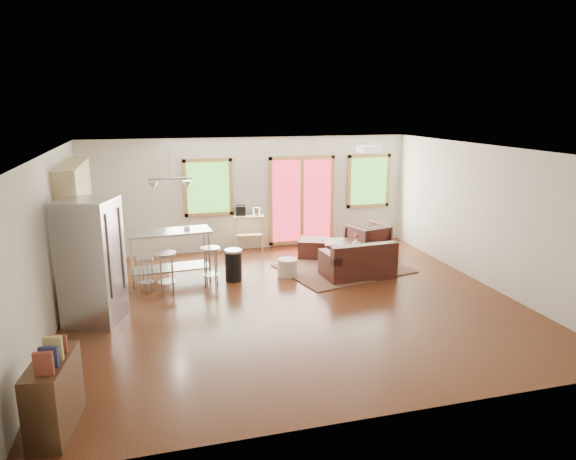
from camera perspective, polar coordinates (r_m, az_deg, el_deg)
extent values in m
cube|color=#381B0E|center=(8.96, 0.51, -7.98)|extent=(7.50, 7.00, 0.02)
cube|color=silver|center=(8.35, 0.55, 8.96)|extent=(7.50, 7.00, 0.02)
cube|color=beige|center=(11.91, -4.06, 4.01)|extent=(7.50, 0.02, 2.60)
cube|color=beige|center=(8.40, -25.02, -1.41)|extent=(0.02, 7.00, 2.60)
cube|color=beige|center=(10.22, 21.27, 1.47)|extent=(0.02, 7.00, 2.60)
cube|color=beige|center=(5.42, 10.73, -8.24)|extent=(7.50, 0.02, 2.60)
cube|color=#295B1B|center=(11.68, -8.86, 4.68)|extent=(0.94, 0.02, 1.14)
cube|color=#9F723D|center=(11.60, -8.97, 7.66)|extent=(1.10, 0.05, 0.08)
cube|color=#9F723D|center=(11.79, -8.75, 1.76)|extent=(1.10, 0.05, 0.08)
cube|color=#9F723D|center=(11.64, -11.36, 4.54)|extent=(0.08, 0.05, 1.30)
cube|color=#9F723D|center=(11.75, -6.38, 4.81)|extent=(0.08, 0.05, 1.30)
cube|color=red|center=(12.18, 1.55, 3.31)|extent=(1.44, 0.02, 1.94)
cube|color=#9F723D|center=(12.04, 1.58, 8.04)|extent=(1.60, 0.05, 0.08)
cube|color=#9F723D|center=(12.41, 1.52, -1.29)|extent=(1.60, 0.05, 0.08)
cube|color=#9F723D|center=(11.99, -1.94, 3.13)|extent=(0.08, 0.05, 2.10)
cube|color=#9F723D|center=(12.42, 4.92, 3.46)|extent=(0.08, 0.05, 2.10)
cube|color=#9F723D|center=(12.18, 1.55, 3.31)|extent=(0.08, 0.05, 1.94)
cube|color=#295B1B|center=(12.71, 8.96, 5.41)|extent=(0.94, 0.02, 1.14)
cube|color=#9F723D|center=(12.64, 9.06, 8.14)|extent=(1.10, 0.05, 0.08)
cube|color=#9F723D|center=(12.81, 8.85, 2.71)|extent=(1.10, 0.05, 0.08)
cube|color=#9F723D|center=(12.51, 6.81, 5.35)|extent=(0.08, 0.05, 1.30)
cube|color=#9F723D|center=(12.92, 11.03, 5.46)|extent=(0.08, 0.05, 1.30)
cube|color=#4E5A37|center=(10.70, 6.14, -4.27)|extent=(2.79, 2.38, 0.02)
cube|color=black|center=(10.24, 7.70, -4.10)|extent=(1.42, 0.87, 0.38)
cube|color=black|center=(9.88, 8.54, -2.58)|extent=(1.38, 0.28, 0.35)
cube|color=black|center=(9.92, 4.69, -3.01)|extent=(0.24, 0.79, 0.15)
cube|color=black|center=(10.44, 10.65, -2.35)|extent=(0.24, 0.79, 0.15)
cube|color=black|center=(10.08, 6.10, -2.88)|extent=(0.60, 0.54, 0.11)
cube|color=black|center=(10.34, 9.12, -2.54)|extent=(0.60, 0.54, 0.11)
cube|color=#382314|center=(11.18, 6.76, -1.35)|extent=(1.20, 0.85, 0.04)
cube|color=#382314|center=(10.94, 4.59, -2.83)|extent=(0.08, 0.08, 0.39)
cube|color=#382314|center=(11.11, 9.27, -2.71)|extent=(0.08, 0.08, 0.39)
cube|color=#382314|center=(11.39, 4.25, -2.14)|extent=(0.08, 0.08, 0.39)
cube|color=#382314|center=(11.55, 8.74, -2.04)|extent=(0.08, 0.08, 0.39)
imported|color=black|center=(11.62, 8.81, -0.92)|extent=(0.94, 0.90, 0.80)
cube|color=black|center=(11.43, 2.80, -2.02)|extent=(0.80, 0.80, 0.41)
cylinder|color=beige|center=(10.19, -0.08, -4.18)|extent=(0.52, 0.52, 0.34)
imported|color=silver|center=(10.86, 7.62, -1.43)|extent=(0.20, 0.20, 0.17)
sphere|color=#B22E24|center=(10.86, 7.72, -0.68)|extent=(0.08, 0.08, 0.07)
sphere|color=#B22E24|center=(10.79, 7.57, -0.66)|extent=(0.08, 0.08, 0.07)
sphere|color=#B22E24|center=(10.85, 7.54, -0.48)|extent=(0.08, 0.08, 0.07)
imported|color=maroon|center=(11.17, 7.29, -0.78)|extent=(0.19, 0.07, 0.26)
cube|color=tan|center=(10.19, -21.30, -3.50)|extent=(0.60, 2.20, 0.90)
cube|color=black|center=(10.07, -21.53, -0.94)|extent=(0.64, 2.24, 0.04)
cube|color=tan|center=(9.89, -22.75, 4.80)|extent=(0.36, 2.20, 0.70)
cylinder|color=#B7BABC|center=(9.56, -21.89, -1.04)|extent=(0.12, 0.12, 0.18)
cube|color=black|center=(10.43, -21.37, 0.23)|extent=(0.22, 0.18, 0.20)
cube|color=#B7BABC|center=(8.40, -21.02, -3.34)|extent=(0.99, 0.97, 1.95)
cube|color=gray|center=(8.24, -18.64, -3.45)|extent=(0.26, 0.68, 1.90)
cylinder|color=gray|center=(7.98, -19.25, -2.84)|extent=(0.03, 0.03, 1.30)
cylinder|color=gray|center=(8.40, -17.97, -1.93)|extent=(0.03, 0.03, 1.30)
cube|color=#B7BABC|center=(9.94, -13.10, -0.23)|extent=(1.61, 0.76, 0.04)
cube|color=gray|center=(10.13, -12.89, -4.11)|extent=(1.50, 0.67, 0.03)
cylinder|color=gray|center=(9.78, -16.88, -3.70)|extent=(0.05, 0.05, 0.95)
cylinder|color=gray|center=(9.95, -8.72, -2.97)|extent=(0.05, 0.05, 0.95)
cylinder|color=gray|center=(10.24, -17.06, -2.94)|extent=(0.05, 0.05, 0.95)
cylinder|color=gray|center=(10.40, -9.26, -2.25)|extent=(0.05, 0.05, 0.95)
imported|color=silver|center=(9.97, -11.17, 0.17)|extent=(0.13, 0.11, 0.12)
cylinder|color=#B7BABC|center=(9.52, -15.62, -3.04)|extent=(0.41, 0.41, 0.04)
cylinder|color=gray|center=(9.66, -14.84, -4.80)|extent=(0.03, 0.03, 0.62)
cylinder|color=gray|center=(9.72, -15.76, -4.74)|extent=(0.03, 0.03, 0.62)
cylinder|color=gray|center=(9.58, -16.16, -5.05)|extent=(0.03, 0.03, 0.62)
cylinder|color=gray|center=(9.51, -15.23, -5.12)|extent=(0.03, 0.03, 0.62)
cylinder|color=gray|center=(9.65, -15.45, -5.54)|extent=(0.37, 0.37, 0.01)
cylinder|color=#B7BABC|center=(9.28, -13.45, -2.58)|extent=(0.37, 0.37, 0.04)
cylinder|color=gray|center=(9.49, -12.75, -4.64)|extent=(0.03, 0.03, 0.74)
cylinder|color=gray|center=(9.49, -13.95, -4.72)|extent=(0.03, 0.03, 0.74)
cylinder|color=gray|center=(9.30, -13.91, -5.10)|extent=(0.03, 0.03, 0.74)
cylinder|color=gray|center=(9.30, -12.68, -5.02)|extent=(0.03, 0.03, 0.74)
cylinder|color=gray|center=(9.44, -13.28, -5.62)|extent=(0.34, 0.34, 0.02)
cylinder|color=#B7BABC|center=(9.56, -8.64, -2.05)|extent=(0.44, 0.44, 0.04)
cylinder|color=gray|center=(9.74, -7.91, -4.03)|extent=(0.03, 0.03, 0.71)
cylinder|color=gray|center=(9.77, -9.03, -4.01)|extent=(0.03, 0.03, 0.71)
cylinder|color=gray|center=(9.59, -9.21, -4.36)|extent=(0.03, 0.03, 0.71)
cylinder|color=gray|center=(9.56, -8.08, -4.38)|extent=(0.03, 0.03, 0.71)
cylinder|color=gray|center=(9.71, -8.53, -4.90)|extent=(0.40, 0.40, 0.02)
cylinder|color=black|center=(9.95, -6.07, -4.01)|extent=(0.36, 0.36, 0.57)
cylinder|color=#B7BABC|center=(9.86, -6.12, -2.32)|extent=(0.37, 0.37, 0.05)
cube|color=tan|center=(11.83, -4.38, 1.58)|extent=(0.76, 0.56, 0.04)
cube|color=tan|center=(11.93, -4.34, -0.42)|extent=(0.72, 0.52, 0.03)
cube|color=tan|center=(11.75, -5.78, -0.57)|extent=(0.05, 0.05, 0.83)
cube|color=tan|center=(11.76, -2.88, -0.51)|extent=(0.05, 0.05, 0.83)
cube|color=tan|center=(12.09, -5.77, -0.16)|extent=(0.05, 0.05, 0.83)
cube|color=tan|center=(12.10, -2.96, -0.09)|extent=(0.05, 0.05, 0.83)
cube|color=black|center=(11.80, -5.26, 2.17)|extent=(0.25, 0.23, 0.22)
cylinder|color=#B7BABC|center=(11.81, -3.53, 2.11)|extent=(0.18, 0.18, 0.18)
cube|color=#382314|center=(6.05, -24.58, -16.39)|extent=(0.47, 0.93, 0.79)
cube|color=maroon|center=(5.55, -25.53, -13.27)|extent=(0.18, 0.07, 0.24)
cube|color=navy|center=(5.68, -25.05, -12.70)|extent=(0.18, 0.07, 0.22)
cube|color=tan|center=(5.80, -24.63, -11.88)|extent=(0.18, 0.07, 0.26)
cube|color=maroon|center=(5.94, -24.17, -11.53)|extent=(0.18, 0.07, 0.20)
cube|color=white|center=(9.47, 9.01, 8.87)|extent=(0.35, 0.35, 0.12)
cylinder|color=gray|center=(9.57, -13.08, 7.35)|extent=(0.02, 0.02, 0.60)
cube|color=gray|center=(9.61, -12.98, 5.58)|extent=(0.80, 0.04, 0.03)
cone|color=#B7BABC|center=(9.62, -14.73, 4.76)|extent=(0.18, 0.18, 0.14)
cone|color=#B7BABC|center=(9.64, -11.16, 4.97)|extent=(0.18, 0.18, 0.14)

